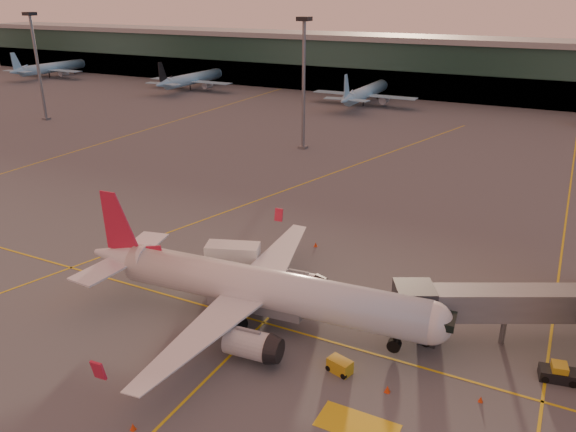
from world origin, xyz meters
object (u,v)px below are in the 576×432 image
at_px(gpu_cart, 340,366).
at_px(pushback_tug, 558,374).
at_px(catering_truck, 234,261).
at_px(main_airplane, 256,289).

relative_size(gpu_cart, pushback_tug, 0.73).
bearing_deg(catering_truck, gpu_cart, -50.11).
height_order(catering_truck, pushback_tug, catering_truck).
bearing_deg(pushback_tug, gpu_cart, -166.76).
bearing_deg(main_airplane, catering_truck, 131.98).
height_order(gpu_cart, pushback_tug, pushback_tug).
relative_size(catering_truck, pushback_tug, 1.97).
height_order(catering_truck, gpu_cart, catering_truck).
relative_size(main_airplane, pushback_tug, 11.77).
height_order(main_airplane, gpu_cart, main_airplane).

